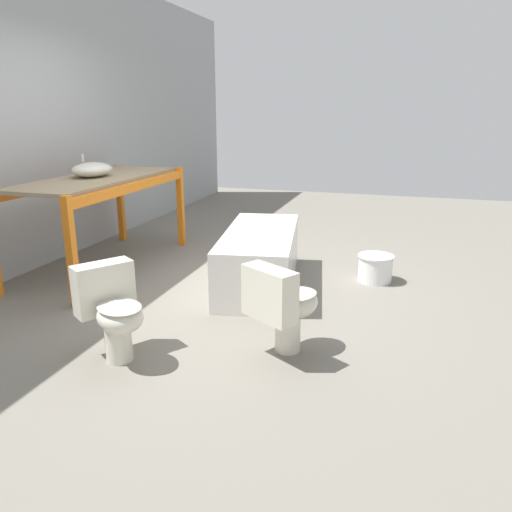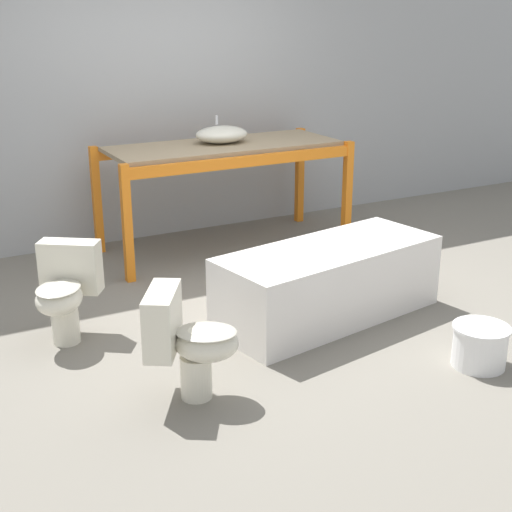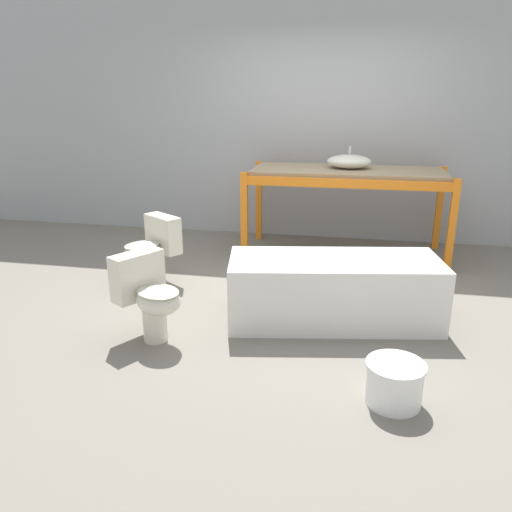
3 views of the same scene
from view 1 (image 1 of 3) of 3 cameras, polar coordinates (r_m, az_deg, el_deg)
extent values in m
plane|color=slate|center=(4.79, -7.60, -3.70)|extent=(12.00, 12.00, 0.00)
cube|color=#9EA0A3|center=(5.56, -26.66, 14.38)|extent=(10.80, 0.08, 3.20)
cube|color=orange|center=(4.47, -20.35, 0.37)|extent=(0.07, 0.07, 0.96)
cube|color=orange|center=(6.22, -8.61, 5.57)|extent=(0.07, 0.07, 0.96)
cube|color=orange|center=(6.63, -15.23, 5.84)|extent=(0.07, 0.07, 0.96)
cube|color=orange|center=(5.24, -13.82, 7.69)|extent=(2.12, 0.06, 0.09)
cube|color=orange|center=(5.72, -21.17, 7.76)|extent=(2.12, 0.06, 0.09)
cube|color=#998466|center=(5.46, -17.71, 8.39)|extent=(2.05, 0.77, 0.04)
ellipsoid|color=silver|center=(5.49, -18.23, 9.36)|extent=(0.48, 0.37, 0.15)
cylinder|color=silver|center=(5.53, -19.21, 10.53)|extent=(0.02, 0.02, 0.08)
cube|color=white|center=(4.80, 0.44, -0.20)|extent=(1.74, 0.92, 0.53)
cube|color=beige|center=(4.76, 0.45, 1.56)|extent=(1.65, 0.83, 0.22)
cylinder|color=silver|center=(3.54, -15.42, -9.54)|extent=(0.18, 0.18, 0.25)
ellipsoid|color=silver|center=(3.40, -15.26, -6.72)|extent=(0.44, 0.46, 0.20)
ellipsoid|color=#B3AF9F|center=(3.37, -15.35, -5.63)|extent=(0.42, 0.44, 0.03)
cube|color=silver|center=(3.56, -17.00, -3.50)|extent=(0.42, 0.35, 0.35)
cylinder|color=silver|center=(3.55, 3.64, -8.83)|extent=(0.18, 0.18, 0.25)
ellipsoid|color=silver|center=(3.51, 4.43, -5.41)|extent=(0.46, 0.44, 0.20)
ellipsoid|color=#B3AF9F|center=(3.48, 4.46, -4.34)|extent=(0.44, 0.41, 0.03)
cube|color=silver|center=(3.30, 1.55, -4.33)|extent=(0.34, 0.42, 0.35)
cylinder|color=white|center=(5.05, 13.46, -1.36)|extent=(0.33, 0.33, 0.26)
cylinder|color=white|center=(5.02, 13.56, -0.01)|extent=(0.35, 0.35, 0.02)
camera|label=2|loc=(3.14, 76.25, 12.60)|focal=50.00mm
camera|label=3|loc=(5.11, 46.91, 13.05)|focal=35.00mm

